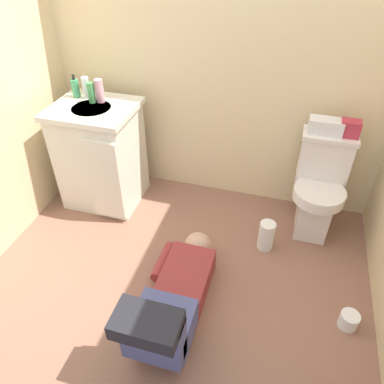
{
  "coord_description": "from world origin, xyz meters",
  "views": [
    {
      "loc": [
        0.54,
        -1.52,
        1.96
      ],
      "look_at": [
        0.01,
        0.33,
        0.45
      ],
      "focal_mm": 34.55,
      "sensor_mm": 36.0,
      "label": 1
    }
  ],
  "objects_px": {
    "toilet": "(319,187)",
    "tissue_box": "(326,126)",
    "vanity_cabinet": "(101,155)",
    "toiletry_bag": "(350,128)",
    "faucet": "(101,92)",
    "bottle_green": "(91,93)",
    "paper_towel_roll": "(266,235)",
    "person_plumber": "(173,299)",
    "bottle_clear": "(86,88)",
    "bottle_pink": "(100,91)",
    "soap_dispenser": "(75,88)",
    "toilet_paper_roll": "(349,320)"
  },
  "relations": [
    {
      "from": "toilet",
      "to": "tissue_box",
      "type": "relative_size",
      "value": 3.41
    },
    {
      "from": "vanity_cabinet",
      "to": "toilet",
      "type": "bearing_deg",
      "value": 3.85
    },
    {
      "from": "tissue_box",
      "to": "toiletry_bag",
      "type": "relative_size",
      "value": 1.77
    },
    {
      "from": "faucet",
      "to": "bottle_green",
      "type": "distance_m",
      "value": 0.09
    },
    {
      "from": "vanity_cabinet",
      "to": "paper_towel_roll",
      "type": "relative_size",
      "value": 3.66
    },
    {
      "from": "tissue_box",
      "to": "paper_towel_roll",
      "type": "xyz_separation_m",
      "value": [
        -0.25,
        -0.41,
        -0.69
      ]
    },
    {
      "from": "person_plumber",
      "to": "bottle_clear",
      "type": "relative_size",
      "value": 6.78
    },
    {
      "from": "vanity_cabinet",
      "to": "paper_towel_roll",
      "type": "distance_m",
      "value": 1.39
    },
    {
      "from": "tissue_box",
      "to": "bottle_clear",
      "type": "height_order",
      "value": "bottle_clear"
    },
    {
      "from": "person_plumber",
      "to": "paper_towel_roll",
      "type": "xyz_separation_m",
      "value": [
        0.45,
        0.73,
        -0.06
      ]
    },
    {
      "from": "faucet",
      "to": "bottle_pink",
      "type": "bearing_deg",
      "value": -64.52
    },
    {
      "from": "person_plumber",
      "to": "faucet",
      "type": "bearing_deg",
      "value": 129.67
    },
    {
      "from": "faucet",
      "to": "bottle_pink",
      "type": "relative_size",
      "value": 0.6
    },
    {
      "from": "toiletry_bag",
      "to": "bottle_clear",
      "type": "height_order",
      "value": "bottle_clear"
    },
    {
      "from": "toilet",
      "to": "soap_dispenser",
      "type": "bearing_deg",
      "value": 179.51
    },
    {
      "from": "toilet",
      "to": "toilet_paper_roll",
      "type": "xyz_separation_m",
      "value": [
        0.25,
        -0.82,
        -0.32
      ]
    },
    {
      "from": "paper_towel_roll",
      "to": "toiletry_bag",
      "type": "bearing_deg",
      "value": 45.35
    },
    {
      "from": "faucet",
      "to": "soap_dispenser",
      "type": "xyz_separation_m",
      "value": [
        -0.19,
        -0.02,
        0.02
      ]
    },
    {
      "from": "bottle_clear",
      "to": "bottle_pink",
      "type": "height_order",
      "value": "bottle_pink"
    },
    {
      "from": "tissue_box",
      "to": "toiletry_bag",
      "type": "xyz_separation_m",
      "value": [
        0.15,
        0.0,
        0.01
      ]
    },
    {
      "from": "tissue_box",
      "to": "bottle_pink",
      "type": "bearing_deg",
      "value": -176.13
    },
    {
      "from": "vanity_cabinet",
      "to": "bottle_green",
      "type": "distance_m",
      "value": 0.48
    },
    {
      "from": "bottle_clear",
      "to": "toilet_paper_roll",
      "type": "xyz_separation_m",
      "value": [
        1.99,
        -0.84,
        -0.85
      ]
    },
    {
      "from": "paper_towel_roll",
      "to": "toilet",
      "type": "bearing_deg",
      "value": 46.8
    },
    {
      "from": "person_plumber",
      "to": "bottle_green",
      "type": "distance_m",
      "value": 1.54
    },
    {
      "from": "toilet_paper_roll",
      "to": "paper_towel_roll",
      "type": "bearing_deg",
      "value": 137.61
    },
    {
      "from": "bottle_clear",
      "to": "toilet",
      "type": "bearing_deg",
      "value": -0.58
    },
    {
      "from": "vanity_cabinet",
      "to": "bottle_pink",
      "type": "xyz_separation_m",
      "value": [
        0.02,
        0.09,
        0.48
      ]
    },
    {
      "from": "toilet",
      "to": "bottle_clear",
      "type": "bearing_deg",
      "value": 179.42
    },
    {
      "from": "bottle_pink",
      "to": "bottle_clear",
      "type": "bearing_deg",
      "value": 165.01
    },
    {
      "from": "vanity_cabinet",
      "to": "person_plumber",
      "type": "distance_m",
      "value": 1.32
    },
    {
      "from": "toiletry_bag",
      "to": "vanity_cabinet",
      "type": "bearing_deg",
      "value": -173.44
    },
    {
      "from": "soap_dispenser",
      "to": "paper_towel_roll",
      "type": "xyz_separation_m",
      "value": [
        1.53,
        -0.34,
        -0.78
      ]
    },
    {
      "from": "toilet",
      "to": "bottle_clear",
      "type": "xyz_separation_m",
      "value": [
        -1.74,
        0.02,
        0.53
      ]
    },
    {
      "from": "vanity_cabinet",
      "to": "toiletry_bag",
      "type": "height_order",
      "value": "toiletry_bag"
    },
    {
      "from": "bottle_pink",
      "to": "paper_towel_roll",
      "type": "bearing_deg",
      "value": -12.96
    },
    {
      "from": "toilet",
      "to": "vanity_cabinet",
      "type": "relative_size",
      "value": 0.91
    },
    {
      "from": "bottle_clear",
      "to": "tissue_box",
      "type": "bearing_deg",
      "value": 2.45
    },
    {
      "from": "toiletry_bag",
      "to": "toilet",
      "type": "bearing_deg",
      "value": -139.23
    },
    {
      "from": "faucet",
      "to": "person_plumber",
      "type": "relative_size",
      "value": 0.09
    },
    {
      "from": "vanity_cabinet",
      "to": "toilet_paper_roll",
      "type": "xyz_separation_m",
      "value": [
        1.89,
        -0.71,
        -0.37
      ]
    },
    {
      "from": "tissue_box",
      "to": "paper_towel_roll",
      "type": "bearing_deg",
      "value": -121.88
    },
    {
      "from": "soap_dispenser",
      "to": "bottle_green",
      "type": "bearing_deg",
      "value": -19.46
    },
    {
      "from": "bottle_clear",
      "to": "toilet_paper_roll",
      "type": "relative_size",
      "value": 1.43
    },
    {
      "from": "vanity_cabinet",
      "to": "bottle_clear",
      "type": "height_order",
      "value": "bottle_clear"
    },
    {
      "from": "toiletry_bag",
      "to": "bottle_green",
      "type": "height_order",
      "value": "bottle_green"
    },
    {
      "from": "bottle_green",
      "to": "paper_towel_roll",
      "type": "distance_m",
      "value": 1.6
    },
    {
      "from": "tissue_box",
      "to": "soap_dispenser",
      "type": "distance_m",
      "value": 1.79
    },
    {
      "from": "vanity_cabinet",
      "to": "bottle_clear",
      "type": "distance_m",
      "value": 0.51
    },
    {
      "from": "faucet",
      "to": "paper_towel_roll",
      "type": "distance_m",
      "value": 1.58
    }
  ]
}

